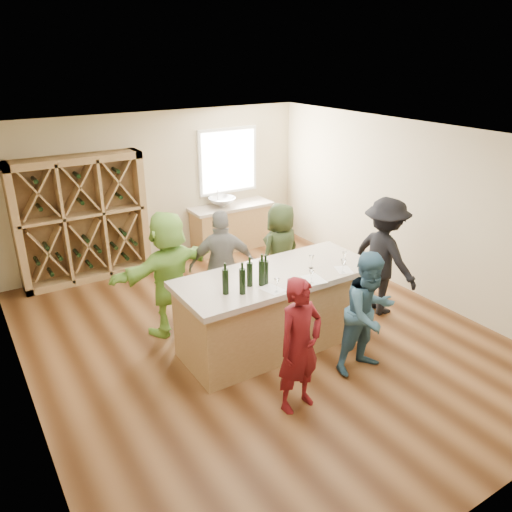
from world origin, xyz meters
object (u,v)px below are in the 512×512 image
wine_rack (82,220)px  wine_bottle_e (265,272)px  tasting_counter_base (276,312)px  person_far_mid (223,266)px  wine_bottle_d (262,273)px  wine_bottle_b (242,281)px  person_near_right (369,313)px  sink (222,202)px  person_far_left (169,273)px  person_server (384,257)px  wine_bottle_c (250,274)px  wine_bottle_a (225,282)px  person_far_right (280,252)px  person_near_left (300,346)px

wine_rack → wine_bottle_e: 3.98m
tasting_counter_base → person_far_mid: person_far_mid is taller
tasting_counter_base → wine_bottle_d: size_ratio=7.80×
wine_rack → wine_bottle_b: (0.92, -3.84, 0.14)m
person_far_mid → person_near_right: bearing=135.1°
tasting_counter_base → sink: bearing=72.7°
person_far_left → tasting_counter_base: bearing=119.8°
tasting_counter_base → wine_bottle_e: 0.81m
person_near_right → tasting_counter_base: bearing=120.6°
person_server → person_near_right: bearing=126.3°
wine_bottle_c → tasting_counter_base: bearing=14.6°
person_server → person_far_mid: (-2.17, 1.11, -0.06)m
wine_bottle_e → person_far_mid: 1.29m
wine_rack → wine_bottle_e: size_ratio=7.10×
wine_bottle_e → wine_bottle_d: bearing=-172.9°
person_near_right → wine_bottle_a: bearing=148.4°
person_far_right → wine_rack: bearing=-54.4°
sink → wine_bottle_c: (-1.59, -3.64, 0.22)m
person_near_left → person_far_right: bearing=54.4°
wine_bottle_c → person_near_right: person_near_right is taller
sink → person_far_mid: size_ratio=0.32×
wine_bottle_a → sink: bearing=62.0°
person_near_left → person_near_right: size_ratio=1.00×
wine_bottle_d → person_far_mid: bearing=84.7°
wine_bottle_b → wine_bottle_c: wine_bottle_b is taller
tasting_counter_base → person_far_mid: (-0.24, 1.05, 0.35)m
person_near_right → person_near_left: bearing=-173.5°
wine_bottle_b → person_near_left: size_ratio=0.20×
person_server → person_far_left: size_ratio=1.01×
sink → person_far_mid: bearing=-118.6°
person_near_left → person_far_left: bearing=97.6°
person_near_left → wine_rack: bearing=97.6°
wine_bottle_b → wine_bottle_e: size_ratio=1.05×
tasting_counter_base → person_far_left: size_ratio=1.44×
wine_rack → wine_bottle_a: wine_rack is taller
wine_bottle_a → wine_bottle_e: 0.56m
person_far_mid → wine_bottle_e: bearing=110.0°
sink → wine_bottle_a: size_ratio=1.69×
wine_bottle_b → person_far_mid: (0.44, 1.32, -0.39)m
wine_rack → person_near_right: 5.18m
wine_bottle_d → person_far_mid: 1.30m
wine_bottle_b → person_near_left: person_near_left is taller
wine_bottle_e → person_near_left: (-0.22, -1.03, -0.43)m
wine_rack → wine_bottle_e: (1.31, -3.76, 0.13)m
wine_bottle_e → person_near_left: person_near_left is taller
wine_bottle_c → wine_bottle_e: wine_bottle_c is taller
wine_bottle_e → person_near_left: size_ratio=0.19×
sink → wine_bottle_b: bearing=-115.3°
wine_rack → tasting_counter_base: (1.61, -3.58, -0.60)m
sink → person_far_right: person_far_right is taller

